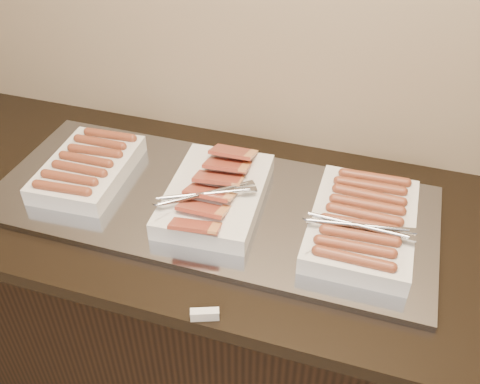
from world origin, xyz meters
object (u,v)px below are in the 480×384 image
at_px(dish_center, 215,193).
at_px(warming_tray, 210,203).
at_px(dish_right, 362,223).
at_px(dish_left, 88,167).
at_px(counter, 224,313).

bearing_deg(dish_center, warming_tray, 162.73).
height_order(dish_center, dish_right, dish_center).
distance_m(dish_left, dish_center, 0.39).
bearing_deg(warming_tray, dish_right, -0.50).
bearing_deg(warming_tray, dish_left, -180.00).
height_order(warming_tray, dish_right, dish_right).
relative_size(warming_tray, dish_left, 3.53).
bearing_deg(dish_center, dish_right, -3.68).
height_order(counter, warming_tray, warming_tray).
bearing_deg(dish_left, dish_right, -3.41).
height_order(counter, dish_center, dish_center).
distance_m(counter, dish_right, 0.63).
xyz_separation_m(dish_center, dish_right, (0.39, 0.00, 0.00)).
height_order(warming_tray, dish_center, dish_center).
height_order(counter, dish_left, dish_left).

